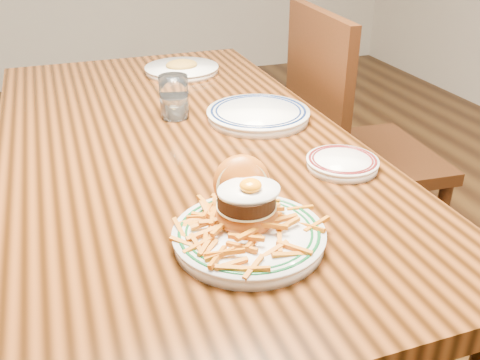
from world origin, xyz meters
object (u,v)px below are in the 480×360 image
object	(u,v)px
table	(177,169)
main_plate	(248,221)
side_plate	(342,162)
chair_right	(348,146)

from	to	relation	value
table	main_plate	distance (m)	0.50
table	side_plate	distance (m)	0.44
table	side_plate	xyz separation A→B (m)	(0.31, -0.29, 0.10)
side_plate	table	bearing A→B (deg)	125.17
chair_right	side_plate	distance (m)	0.67
table	chair_right	distance (m)	0.70
main_plate	side_plate	xyz separation A→B (m)	(0.29, 0.19, -0.02)
table	side_plate	world-z (taller)	side_plate
chair_right	main_plate	size ratio (longest dim) A/B	3.52
table	chair_right	size ratio (longest dim) A/B	1.62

